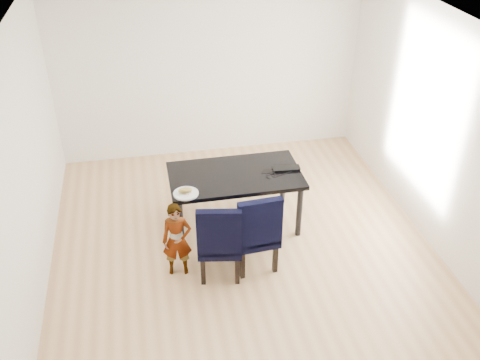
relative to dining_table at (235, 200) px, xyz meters
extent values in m
cube|color=tan|center=(0.00, -0.50, -0.38)|extent=(4.50, 5.00, 0.01)
cube|color=white|center=(0.00, -0.50, 2.33)|extent=(4.50, 5.00, 0.01)
cube|color=white|center=(0.00, 2.00, 0.98)|extent=(4.50, 0.01, 2.70)
cube|color=silver|center=(0.00, -3.00, 0.98)|extent=(4.50, 0.01, 2.70)
cube|color=silver|center=(-2.25, -0.50, 0.98)|extent=(0.01, 5.00, 2.70)
cube|color=white|center=(2.25, -0.50, 0.98)|extent=(0.01, 5.00, 2.70)
cube|color=black|center=(0.00, 0.00, 0.00)|extent=(1.60, 0.90, 0.75)
cube|color=black|center=(-0.34, -0.85, 0.12)|extent=(0.55, 0.57, 0.99)
cube|color=black|center=(0.06, -0.78, 0.13)|extent=(0.52, 0.54, 1.01)
imported|color=#CE4C11|center=(-0.80, -0.75, 0.08)|extent=(0.35, 0.25, 0.90)
cylinder|color=silver|center=(-0.63, -0.32, 0.38)|extent=(0.35, 0.35, 0.02)
ellipsoid|color=olive|center=(-0.64, -0.31, 0.42)|extent=(0.17, 0.09, 0.06)
imported|color=black|center=(0.64, 0.04, 0.39)|extent=(0.36, 0.25, 0.03)
torus|color=black|center=(0.42, -0.14, 0.38)|extent=(0.16, 0.16, 0.01)
camera|label=1|loc=(-1.02, -5.40, 3.77)|focal=40.00mm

